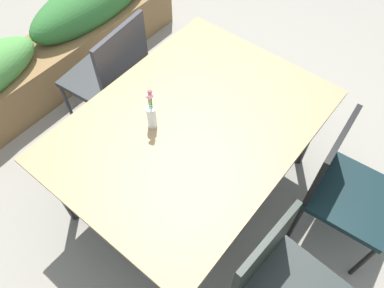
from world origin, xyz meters
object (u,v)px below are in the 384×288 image
at_px(chair_near_left, 282,282).
at_px(planter_box, 41,57).
at_px(dining_table, 192,130).
at_px(chair_far_side, 112,73).
at_px(flower_vase, 151,114).
at_px(chair_near_right, 345,185).

height_order(chair_near_left, planter_box, chair_near_left).
height_order(dining_table, chair_near_left, chair_near_left).
xyz_separation_m(chair_far_side, flower_vase, (-0.28, -0.68, 0.33)).
distance_m(chair_near_left, chair_far_side, 1.77).
height_order(chair_far_side, flower_vase, flower_vase).
relative_size(chair_near_right, flower_vase, 3.26).
bearing_deg(chair_far_side, dining_table, -104.93).
bearing_deg(chair_near_left, planter_box, -94.72).
relative_size(chair_near_left, chair_near_right, 0.95).
distance_m(dining_table, chair_near_left, 0.95).
bearing_deg(dining_table, chair_far_side, 81.11).
bearing_deg(chair_near_left, chair_near_right, -175.98).
bearing_deg(planter_box, chair_near_left, -98.45).
distance_m(chair_near_right, flower_vase, 1.18).
distance_m(chair_near_left, planter_box, 2.49).
bearing_deg(flower_vase, chair_near_left, -100.92).
bearing_deg(chair_near_right, chair_far_side, -86.95).
bearing_deg(chair_far_side, chair_near_left, -111.78).
bearing_deg(dining_table, planter_box, 89.38).
bearing_deg(flower_vase, chair_far_side, 67.50).
relative_size(chair_far_side, flower_vase, 3.44).
xyz_separation_m(chair_near_left, chair_near_right, (0.69, 0.00, 0.02)).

